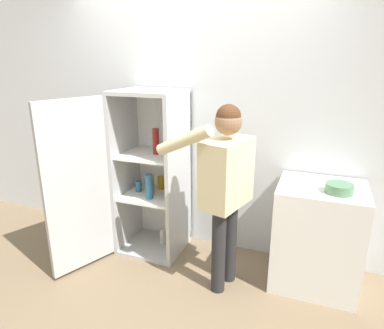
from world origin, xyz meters
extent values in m
plane|color=#7A664C|center=(0.00, 0.00, 0.00)|extent=(12.00, 12.00, 0.00)
cube|color=silver|center=(0.00, 0.98, 1.27)|extent=(7.00, 0.06, 2.55)
cube|color=#B7BABC|center=(-0.31, 0.65, 0.02)|extent=(0.60, 0.56, 0.04)
cube|color=#B7BABC|center=(-0.31, 0.65, 1.57)|extent=(0.60, 0.56, 0.04)
cube|color=white|center=(-0.31, 0.91, 0.79)|extent=(0.60, 0.03, 1.52)
cube|color=#B7BABC|center=(-0.60, 0.65, 0.79)|extent=(0.03, 0.56, 1.52)
cube|color=#B7BABC|center=(-0.03, 0.65, 0.79)|extent=(0.04, 0.56, 1.52)
cube|color=white|center=(-0.31, 0.65, 0.57)|extent=(0.53, 0.49, 0.02)
cube|color=white|center=(-0.31, 0.65, 0.98)|extent=(0.53, 0.49, 0.02)
cube|color=#B7BABC|center=(-0.75, 0.10, 0.79)|extent=(0.27, 0.58, 1.52)
cylinder|color=maroon|center=(-0.26, 0.66, 1.12)|extent=(0.06, 0.06, 0.24)
cylinder|color=teal|center=(-0.29, 0.55, 0.70)|extent=(0.07, 0.07, 0.24)
cylinder|color=#B78C1E|center=(-0.29, 0.81, 0.65)|extent=(0.08, 0.08, 0.13)
cylinder|color=beige|center=(-0.23, 0.69, 0.11)|extent=(0.06, 0.06, 0.15)
cylinder|color=#1E5123|center=(-0.11, 0.78, 1.07)|extent=(0.05, 0.05, 0.15)
cylinder|color=#B78C1E|center=(-0.31, 0.64, 0.69)|extent=(0.06, 0.06, 0.20)
cylinder|color=teal|center=(-0.47, 0.67, 0.64)|extent=(0.07, 0.07, 0.11)
cylinder|color=#262628|center=(0.50, 0.23, 0.37)|extent=(0.11, 0.11, 0.75)
cylinder|color=#262628|center=(0.54, 0.41, 0.37)|extent=(0.11, 0.11, 0.75)
cube|color=beige|center=(0.52, 0.32, 1.01)|extent=(0.36, 0.50, 0.53)
sphere|color=#8C6647|center=(0.52, 0.32, 1.41)|extent=(0.21, 0.21, 0.21)
sphere|color=#4C2D19|center=(0.52, 0.32, 1.45)|extent=(0.19, 0.19, 0.19)
cylinder|color=beige|center=(0.24, 0.13, 1.29)|extent=(0.50, 0.21, 0.29)
cylinder|color=beige|center=(0.59, 0.56, 0.99)|extent=(0.09, 0.09, 0.50)
cube|color=white|center=(1.23, 0.63, 0.44)|extent=(0.68, 0.60, 0.89)
cylinder|color=#517F5B|center=(1.34, 0.53, 0.92)|extent=(0.20, 0.20, 0.07)
camera|label=1|loc=(1.16, -2.12, 1.87)|focal=32.00mm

